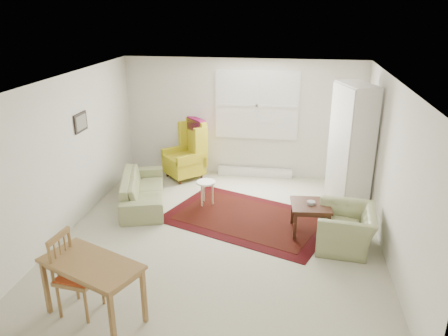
# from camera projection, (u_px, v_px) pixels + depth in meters

# --- Properties ---
(room) EXTENTS (5.04, 5.54, 2.51)m
(room) POSITION_uv_depth(u_px,v_px,m) (224.00, 158.00, 6.84)
(room) COLOR #BAB79F
(room) RESTS_ON ground
(rug) EXTENTS (3.21, 2.65, 0.03)m
(rug) POSITION_uv_depth(u_px,v_px,m) (248.00, 218.00, 7.62)
(rug) COLOR black
(rug) RESTS_ON ground
(sofa) EXTENTS (1.25, 2.02, 0.76)m
(sofa) POSITION_uv_depth(u_px,v_px,m) (143.00, 184.00, 8.10)
(sofa) COLOR #858C5D
(sofa) RESTS_ON ground
(armchair) EXTENTS (0.92, 1.03, 0.75)m
(armchair) POSITION_uv_depth(u_px,v_px,m) (346.00, 225.00, 6.63)
(armchair) COLOR #858C5D
(armchair) RESTS_ON ground
(wingback_chair) EXTENTS (1.06, 1.06, 1.26)m
(wingback_chair) POSITION_uv_depth(u_px,v_px,m) (184.00, 150.00, 9.22)
(wingback_chair) COLOR gold
(wingback_chair) RESTS_ON ground
(coffee_table) EXTENTS (0.67, 0.67, 0.51)m
(coffee_table) POSITION_uv_depth(u_px,v_px,m) (310.00, 218.00, 7.10)
(coffee_table) COLOR #3C1D12
(coffee_table) RESTS_ON ground
(stool) EXTENTS (0.36, 0.36, 0.47)m
(stool) POSITION_uv_depth(u_px,v_px,m) (206.00, 193.00, 8.09)
(stool) COLOR white
(stool) RESTS_ON ground
(cabinet) EXTENTS (0.73, 1.01, 2.26)m
(cabinet) POSITION_uv_depth(u_px,v_px,m) (351.00, 148.00, 7.73)
(cabinet) COLOR silver
(cabinet) RESTS_ON ground
(desk) EXTENTS (1.33, 1.02, 0.76)m
(desk) POSITION_uv_depth(u_px,v_px,m) (94.00, 290.00, 5.11)
(desk) COLOR olive
(desk) RESTS_ON ground
(desk_chair) EXTENTS (0.50, 0.50, 1.03)m
(desk_chair) POSITION_uv_depth(u_px,v_px,m) (78.00, 275.00, 5.17)
(desk_chair) COLOR olive
(desk_chair) RESTS_ON ground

